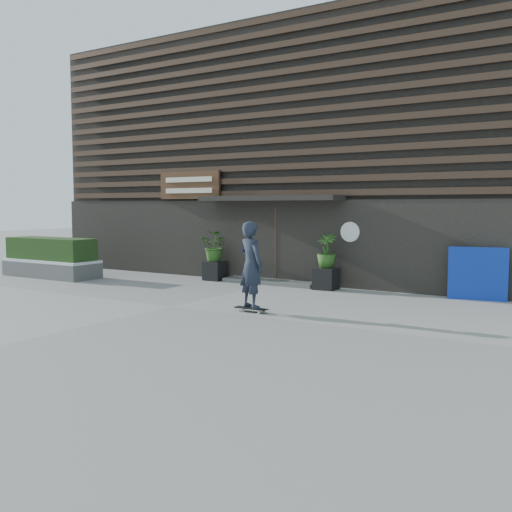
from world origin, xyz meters
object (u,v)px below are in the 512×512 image
Objects in this scene: raised_bed at (51,269)px; skateboarder at (251,265)px; planter_pot_left at (215,271)px; planter_pot_right at (326,279)px; blue_tarp at (478,274)px.

skateboarder is at bearing -11.87° from raised_bed.
planter_pot_right is at bearing 0.00° from planter_pot_left.
blue_tarp is (12.83, 2.44, 0.40)m from raised_bed.
raised_bed is 13.07m from blue_tarp.
planter_pot_right is 0.17× the size of raised_bed.
raised_bed is at bearing 168.13° from skateboarder.
blue_tarp is (3.95, 0.30, 0.35)m from planter_pot_right.
planter_pot_left is at bearing 180.00° from planter_pot_right.
planter_pot_right is 4.08m from skateboarder.
planter_pot_left is 0.30× the size of skateboarder.
raised_bed is (-5.08, -2.14, -0.05)m from planter_pot_left.
blue_tarp is 0.70× the size of skateboarder.
planter_pot_left and planter_pot_right have the same top height.
blue_tarp reaches higher than planter_pot_left.
planter_pot_left is at bearing 133.81° from skateboarder.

